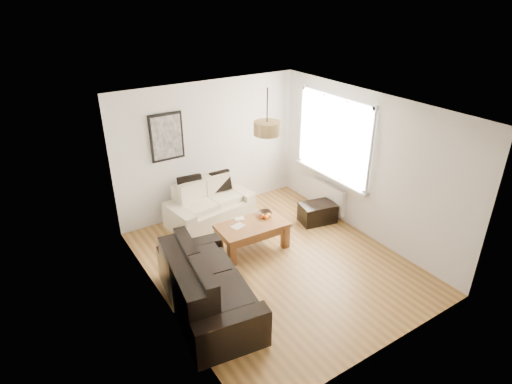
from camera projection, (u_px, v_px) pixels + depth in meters
floor at (276, 262)px, 7.02m from camera, size 4.50×4.50×0.00m
ceiling at (279, 108)px, 5.86m from camera, size 3.80×4.50×0.00m
wall_back at (210, 149)px, 8.13m from camera, size 3.80×0.04×2.60m
wall_front at (393, 266)px, 4.75m from camera, size 3.80×0.04×2.60m
wall_left at (159, 227)px, 5.52m from camera, size 0.04×4.50×2.60m
wall_right at (366, 166)px, 7.37m from camera, size 0.04×4.50×2.60m
window_bay at (334, 137)px, 7.82m from camera, size 0.14×1.90×1.60m
radiator at (328, 196)px, 8.34m from camera, size 0.10×0.90×0.52m
poster at (167, 137)px, 7.52m from camera, size 0.62×0.04×0.87m
pendant_shade at (267, 128)px, 6.25m from camera, size 0.40×0.40×0.20m
loveseat_cream at (210, 203)px, 8.04m from camera, size 1.70×1.09×0.79m
sofa_leather at (208, 283)px, 5.84m from camera, size 1.26×2.13×0.87m
coffee_table at (252, 236)px, 7.27m from camera, size 1.22×0.70×0.49m
ottoman at (317, 213)px, 8.13m from camera, size 0.74×0.56×0.38m
cushion_left at (191, 187)px, 7.90m from camera, size 0.46×0.18×0.45m
cushion_right at (221, 181)px, 8.22m from camera, size 0.39×0.13×0.39m
fruit_bowl at (265, 213)px, 7.45m from camera, size 0.26×0.26×0.06m
orange_a at (266, 217)px, 7.30m from camera, size 0.09×0.09×0.08m
orange_b at (269, 215)px, 7.36m from camera, size 0.09×0.09×0.08m
orange_c at (262, 216)px, 7.34m from camera, size 0.09×0.09×0.08m
papers at (238, 226)px, 7.11m from camera, size 0.26×0.21×0.01m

